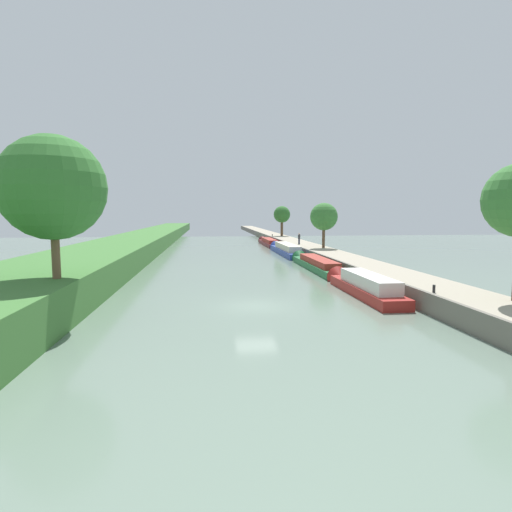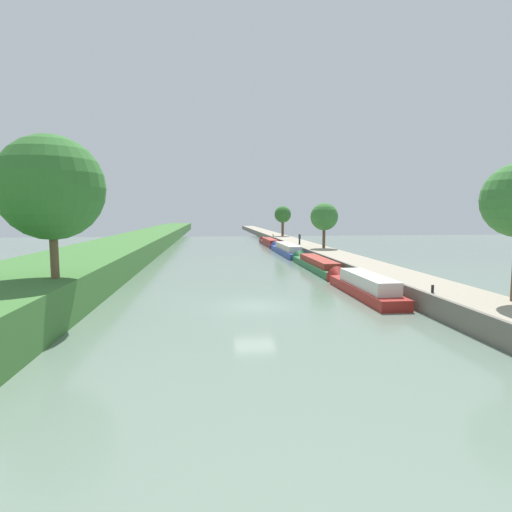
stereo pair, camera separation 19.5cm
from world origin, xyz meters
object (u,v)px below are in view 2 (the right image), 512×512
(narrowboat_red, at_px, (361,285))
(narrowboat_green, at_px, (315,264))
(narrowboat_maroon, at_px, (269,242))
(person_walking, at_px, (300,238))
(mooring_bollard_near, at_px, (433,289))
(mooring_bollard_far, at_px, (273,235))
(narrowboat_blue, at_px, (286,250))

(narrowboat_red, relative_size, narrowboat_green, 0.75)
(narrowboat_maroon, xyz_separation_m, person_walking, (2.49, -14.64, 1.56))
(mooring_bollard_near, relative_size, mooring_bollard_far, 1.00)
(mooring_bollard_far, bearing_deg, narrowboat_blue, -94.50)
(narrowboat_green, height_order, person_walking, person_walking)
(mooring_bollard_near, bearing_deg, narrowboat_maroon, 92.05)
(narrowboat_blue, bearing_deg, mooring_bollard_far, 85.50)
(mooring_bollard_near, xyz_separation_m, mooring_bollard_far, (0.00, 59.99, 0.00))
(narrowboat_blue, xyz_separation_m, mooring_bollard_far, (1.93, 24.49, 0.78))
(narrowboat_maroon, distance_m, mooring_bollard_far, 7.57)
(person_walking, distance_m, mooring_bollard_near, 38.09)
(narrowboat_blue, bearing_deg, narrowboat_maroon, 89.86)
(narrowboat_blue, height_order, narrowboat_maroon, narrowboat_blue)
(narrowboat_red, xyz_separation_m, person_walking, (2.55, 32.09, 1.44))
(narrowboat_blue, height_order, mooring_bollard_far, mooring_bollard_far)
(narrowboat_maroon, bearing_deg, person_walking, -80.33)
(narrowboat_red, relative_size, person_walking, 6.88)
(narrowboat_blue, height_order, mooring_bollard_near, mooring_bollard_near)
(narrowboat_green, bearing_deg, mooring_bollard_near, -84.86)
(narrowboat_green, distance_m, person_walking, 18.50)
(narrowboat_red, xyz_separation_m, narrowboat_green, (0.16, 13.80, -0.11))
(narrowboat_red, distance_m, mooring_bollard_near, 6.34)
(narrowboat_green, distance_m, narrowboat_maroon, 32.93)
(narrowboat_green, bearing_deg, person_walking, 82.55)
(narrowboat_maroon, bearing_deg, narrowboat_green, -89.82)
(narrowboat_red, height_order, narrowboat_maroon, narrowboat_red)
(person_walking, relative_size, mooring_bollard_far, 3.69)
(narrowboat_green, distance_m, narrowboat_blue, 15.71)
(narrowboat_blue, xyz_separation_m, person_walking, (2.54, 2.57, 1.43))
(narrowboat_green, distance_m, mooring_bollard_near, 19.89)
(narrowboat_maroon, xyz_separation_m, mooring_bollard_near, (1.88, -52.72, 0.91))
(person_walking, relative_size, mooring_bollard_near, 3.69)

